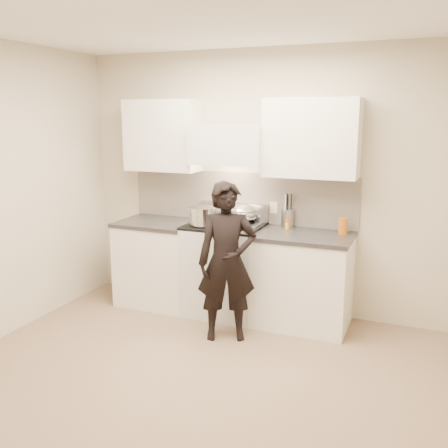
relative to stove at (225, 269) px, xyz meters
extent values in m
plane|color=#7C624D|center=(0.30, -1.42, -0.47)|extent=(4.00, 4.00, 0.00)
cube|color=#C0B49C|center=(0.30, 0.33, 0.88)|extent=(4.00, 0.04, 2.70)
cube|color=silver|center=(0.30, -1.42, 2.22)|extent=(4.00, 3.50, 0.02)
cube|color=silver|center=(0.05, 0.31, 0.71)|extent=(2.50, 0.02, 0.53)
cube|color=#9F9F9F|center=(0.00, 0.28, 0.56)|extent=(0.76, 0.08, 0.20)
cube|color=silver|center=(0.00, 0.13, 1.28)|extent=(0.76, 0.40, 0.40)
cylinder|color=silver|center=(0.00, -0.05, 1.10)|extent=(0.66, 0.02, 0.02)
cube|color=white|center=(0.83, 0.16, 1.35)|extent=(0.90, 0.33, 0.75)
cube|color=white|center=(-0.78, 0.16, 1.35)|extent=(0.80, 0.33, 0.75)
cube|color=beige|center=(0.43, 0.30, 0.63)|extent=(0.08, 0.01, 0.12)
cube|color=silver|center=(0.00, 0.00, -0.01)|extent=(0.76, 0.65, 0.92)
cube|color=black|center=(0.00, 0.00, 0.46)|extent=(0.76, 0.65, 0.02)
cube|color=silver|center=(0.16, 0.12, 0.47)|extent=(0.36, 0.34, 0.01)
cylinder|color=silver|center=(0.00, -0.29, 0.31)|extent=(0.62, 0.02, 0.02)
cylinder|color=black|center=(-0.18, -0.15, 0.48)|extent=(0.18, 0.18, 0.01)
cylinder|color=black|center=(0.18, -0.15, 0.48)|extent=(0.18, 0.18, 0.01)
cylinder|color=black|center=(-0.18, 0.15, 0.48)|extent=(0.18, 0.18, 0.01)
cylinder|color=black|center=(0.18, 0.15, 0.48)|extent=(0.18, 0.18, 0.01)
cube|color=white|center=(0.83, 0.00, -0.03)|extent=(0.90, 0.65, 0.88)
cube|color=black|center=(0.83, 0.00, 0.43)|extent=(0.92, 0.67, 0.04)
cube|color=white|center=(-0.78, 0.00, -0.03)|extent=(0.80, 0.65, 0.88)
cube|color=black|center=(-0.78, 0.00, 0.43)|extent=(0.82, 0.67, 0.04)
ellipsoid|color=silver|center=(0.15, 0.15, 0.58)|extent=(0.33, 0.33, 0.18)
torus|color=silver|center=(0.15, 0.15, 0.62)|extent=(0.35, 0.35, 0.02)
ellipsoid|color=white|center=(0.15, 0.15, 0.57)|extent=(0.19, 0.19, 0.09)
cylinder|color=white|center=(0.10, 0.01, 0.68)|extent=(0.04, 0.25, 0.18)
cylinder|color=silver|center=(-0.18, -0.13, 0.57)|extent=(0.27, 0.27, 0.18)
cube|color=silver|center=(-0.34, -0.14, 0.64)|extent=(0.06, 0.03, 0.01)
cube|color=silver|center=(-0.02, -0.13, 0.64)|extent=(0.06, 0.03, 0.01)
cylinder|color=#9F9F9F|center=(0.59, 0.25, 0.54)|extent=(0.13, 0.13, 0.18)
cylinder|color=black|center=(0.62, 0.25, 0.63)|extent=(0.02, 0.02, 0.32)
cylinder|color=white|center=(0.61, 0.27, 0.63)|extent=(0.02, 0.02, 0.32)
cylinder|color=#9F9F9F|center=(0.59, 0.27, 0.63)|extent=(0.02, 0.02, 0.32)
cylinder|color=black|center=(0.57, 0.26, 0.63)|extent=(0.02, 0.02, 0.32)
cylinder|color=#9F9F9F|center=(0.56, 0.24, 0.63)|extent=(0.02, 0.02, 0.32)
cylinder|color=white|center=(0.58, 0.22, 0.63)|extent=(0.02, 0.02, 0.32)
cylinder|color=black|center=(0.60, 0.22, 0.63)|extent=(0.02, 0.02, 0.32)
cylinder|color=#9F9F9F|center=(0.62, 0.23, 0.63)|extent=(0.02, 0.02, 0.32)
cylinder|color=orange|center=(0.62, 0.15, 0.48)|extent=(0.04, 0.04, 0.07)
cylinder|color=red|center=(0.62, 0.15, 0.53)|extent=(0.04, 0.04, 0.02)
cylinder|color=#AF5414|center=(1.17, 0.14, 0.52)|extent=(0.09, 0.09, 0.16)
imported|color=black|center=(0.26, -0.57, 0.26)|extent=(0.63, 0.54, 1.47)
camera|label=1|loc=(1.87, -4.61, 1.56)|focal=40.00mm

